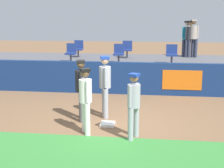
# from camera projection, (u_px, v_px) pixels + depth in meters

# --- Properties ---
(ground_plane) EXTENTS (60.00, 60.00, 0.00)m
(ground_plane) POSITION_uv_depth(u_px,v_px,m) (104.00, 124.00, 9.21)
(ground_plane) COLOR brown
(grass_foreground_strip) EXTENTS (18.00, 2.80, 0.01)m
(grass_foreground_strip) POSITION_uv_depth(u_px,v_px,m) (88.00, 160.00, 6.91)
(grass_foreground_strip) COLOR #388438
(grass_foreground_strip) RESTS_ON ground_plane
(first_base) EXTENTS (0.40, 0.40, 0.08)m
(first_base) POSITION_uv_depth(u_px,v_px,m) (108.00, 124.00, 9.09)
(first_base) COLOR white
(first_base) RESTS_ON ground_plane
(player_fielder_home) EXTENTS (0.44, 0.57, 1.75)m
(player_fielder_home) POSITION_uv_depth(u_px,v_px,m) (86.00, 96.00, 8.31)
(player_fielder_home) COLOR white
(player_fielder_home) RESTS_ON ground_plane
(player_runner_visitor) EXTENTS (0.43, 0.51, 1.88)m
(player_runner_visitor) POSITION_uv_depth(u_px,v_px,m) (105.00, 82.00, 9.67)
(player_runner_visitor) COLOR #9EA3AD
(player_runner_visitor) RESTS_ON ground_plane
(player_coach_visitor) EXTENTS (0.43, 0.43, 1.68)m
(player_coach_visitor) POSITION_uv_depth(u_px,v_px,m) (134.00, 101.00, 7.94)
(player_coach_visitor) COLOR #9EA3AD
(player_coach_visitor) RESTS_ON ground_plane
(player_umpire) EXTENTS (0.41, 0.50, 1.82)m
(player_umpire) POSITION_uv_depth(u_px,v_px,m) (81.00, 86.00, 9.34)
(player_umpire) COLOR #4C4C51
(player_umpire) RESTS_ON ground_plane
(field_wall) EXTENTS (18.00, 0.26, 1.28)m
(field_wall) POSITION_uv_depth(u_px,v_px,m) (118.00, 78.00, 12.71)
(field_wall) COLOR navy
(field_wall) RESTS_ON ground_plane
(bleacher_platform) EXTENTS (18.00, 4.80, 1.02)m
(bleacher_platform) POSITION_uv_depth(u_px,v_px,m) (124.00, 70.00, 15.24)
(bleacher_platform) COLOR #59595E
(bleacher_platform) RESTS_ON ground_plane
(seat_front_right) EXTENTS (0.48, 0.44, 0.84)m
(seat_front_right) POSITION_uv_depth(u_px,v_px,m) (172.00, 53.00, 13.67)
(seat_front_right) COLOR #4C4C51
(seat_front_right) RESTS_ON bleacher_platform
(seat_front_left) EXTENTS (0.45, 0.44, 0.84)m
(seat_front_left) POSITION_uv_depth(u_px,v_px,m) (71.00, 52.00, 14.21)
(seat_front_left) COLOR #4C4C51
(seat_front_left) RESTS_ON bleacher_platform
(seat_back_center) EXTENTS (0.48, 0.44, 0.84)m
(seat_back_center) POSITION_uv_depth(u_px,v_px,m) (127.00, 48.00, 15.67)
(seat_back_center) COLOR #4C4C51
(seat_back_center) RESTS_ON bleacher_platform
(seat_front_center) EXTENTS (0.45, 0.44, 0.84)m
(seat_front_center) POSITION_uv_depth(u_px,v_px,m) (119.00, 52.00, 13.95)
(seat_front_center) COLOR #4C4C51
(seat_front_center) RESTS_ON bleacher_platform
(seat_back_left) EXTENTS (0.45, 0.44, 0.84)m
(seat_back_left) POSITION_uv_depth(u_px,v_px,m) (78.00, 48.00, 15.97)
(seat_back_left) COLOR #4C4C51
(seat_back_left) RESTS_ON bleacher_platform
(spectator_hooded) EXTENTS (0.48, 0.43, 1.79)m
(spectator_hooded) POSITION_uv_depth(u_px,v_px,m) (187.00, 36.00, 16.03)
(spectator_hooded) COLOR #33384C
(spectator_hooded) RESTS_ON bleacher_platform
(spectator_capped) EXTENTS (0.50, 0.38, 1.81)m
(spectator_capped) POSITION_uv_depth(u_px,v_px,m) (190.00, 36.00, 15.84)
(spectator_capped) COLOR #33384C
(spectator_capped) RESTS_ON bleacher_platform
(spectator_casual) EXTENTS (0.52, 0.39, 1.87)m
(spectator_casual) POSITION_uv_depth(u_px,v_px,m) (193.00, 36.00, 15.75)
(spectator_casual) COLOR #33384C
(spectator_casual) RESTS_ON bleacher_platform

